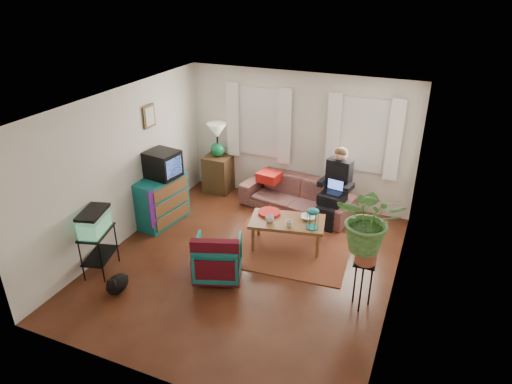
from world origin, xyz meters
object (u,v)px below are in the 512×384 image
at_px(sofa, 297,190).
at_px(dresser, 161,200).
at_px(aquarium_stand, 100,252).
at_px(armchair, 218,256).
at_px(side_table, 219,173).
at_px(coffee_table, 287,233).
at_px(plant_stand, 362,284).

bearing_deg(sofa, dresser, -137.36).
distance_m(dresser, aquarium_stand, 1.70).
xyz_separation_m(sofa, armchair, (-0.43, -2.51, -0.08)).
relative_size(aquarium_stand, armchair, 1.00).
bearing_deg(side_table, armchair, -63.08).
height_order(dresser, aquarium_stand, dresser).
relative_size(side_table, aquarium_stand, 1.11).
bearing_deg(armchair, coffee_table, -139.74).
height_order(sofa, armchair, sofa).
xyz_separation_m(dresser, armchair, (1.73, -1.10, -0.10)).
bearing_deg(plant_stand, dresser, 166.18).
bearing_deg(sofa, aquarium_stand, -115.50).
bearing_deg(side_table, sofa, -6.96).
distance_m(armchair, plant_stand, 2.15).
xyz_separation_m(sofa, plant_stand, (1.72, -2.37, -0.06)).
bearing_deg(side_table, coffee_table, -36.51).
height_order(side_table, coffee_table, side_table).
xyz_separation_m(side_table, coffee_table, (2.08, -1.54, -0.13)).
bearing_deg(coffee_table, sofa, 89.45).
distance_m(side_table, aquarium_stand, 3.35).
xyz_separation_m(aquarium_stand, armchair, (1.74, 0.60, -0.00)).
bearing_deg(sofa, side_table, -177.59).
bearing_deg(dresser, sofa, 41.58).
relative_size(dresser, armchair, 1.42).
relative_size(side_table, coffee_table, 0.63).
relative_size(sofa, side_table, 2.80).
bearing_deg(side_table, dresser, -101.75).
distance_m(aquarium_stand, plant_stand, 3.96).
bearing_deg(coffee_table, armchair, -131.79).
relative_size(sofa, dresser, 2.18).
bearing_deg(armchair, aquarium_stand, -0.78).
height_order(sofa, dresser, dresser).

